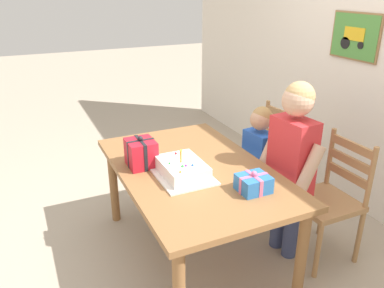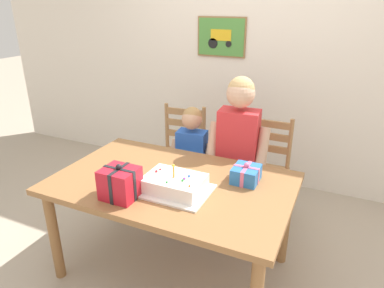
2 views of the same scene
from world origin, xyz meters
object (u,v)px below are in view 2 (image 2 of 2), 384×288
Objects in this scene: dining_table at (172,192)px; gift_box_beside_cake at (246,174)px; child_younger at (192,154)px; child_older at (238,143)px; chair_right at (262,171)px; gift_box_red_large at (120,183)px; chair_left at (180,155)px; birthday_cake at (174,185)px.

gift_box_beside_cake is at bearing 23.96° from dining_table.
child_older is at bearing -0.09° from child_younger.
child_younger is (-0.55, -0.26, 0.16)m from chair_right.
gift_box_beside_cake is at bearing 39.06° from gift_box_red_large.
chair_left is (-0.22, 1.21, -0.35)m from gift_box_red_large.
chair_left and chair_right have the same top height.
child_older is (0.43, 0.95, -0.02)m from gift_box_red_large.
dining_table is 8.15× the size of gift_box_beside_cake.
chair_right reaches higher than birthday_cake.
gift_box_red_large is at bearing -120.36° from dining_table.
chair_left is (-0.40, 0.90, -0.17)m from dining_table.
child_older is (-0.20, 0.44, 0.03)m from gift_box_beside_cake.
child_older is 0.43m from child_younger.
chair_right is at bearing 64.54° from gift_box_red_large.
child_older is at bearing 77.66° from birthday_cake.
gift_box_beside_cake is 0.77m from chair_right.
child_older is at bearing 114.09° from gift_box_beside_cake.
child_older reaches higher than chair_right.
chair_right is 0.62m from child_younger.
birthday_cake is 0.42× the size of child_younger.
dining_table is 0.51m from gift_box_beside_cake.
birthday_cake is 0.48m from gift_box_beside_cake.
child_younger is at bearing 103.30° from dining_table.
gift_box_beside_cake is (0.44, 0.20, 0.14)m from dining_table.
child_older is (0.25, 0.64, 0.16)m from dining_table.
child_younger is at bearing 143.29° from gift_box_beside_cake.
gift_box_red_large is (-0.26, -0.19, 0.05)m from birthday_cake.
chair_left reaches higher than dining_table.
gift_box_red_large is 0.81m from gift_box_beside_cake.
birthday_cake is 0.78m from child_older.
child_younger is at bearing 88.17° from gift_box_red_large.
dining_table is 6.99× the size of gift_box_red_large.
birthday_cake is 1.16m from chair_left.
chair_left is at bearing 140.23° from gift_box_beside_cake.
dining_table is 1.00m from chair_right.
gift_box_red_large is 0.24× the size of chair_left.
child_younger reaches higher than chair_right.
gift_box_red_large reaches higher than chair_left.
child_older is at bearing 69.03° from dining_table.
child_younger is at bearing 106.99° from birthday_cake.
gift_box_beside_cake is at bearing -85.85° from chair_right.
gift_box_red_large reaches higher than gift_box_beside_cake.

